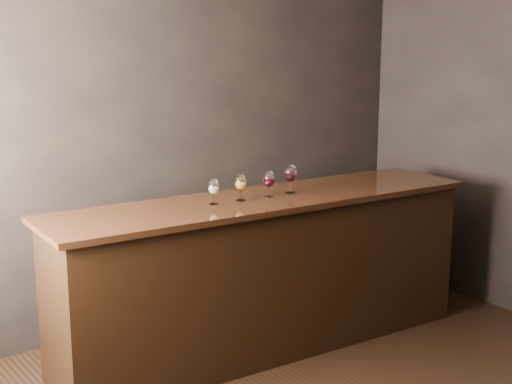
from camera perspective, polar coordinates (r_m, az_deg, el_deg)
room_shell at (r=3.95m, az=4.44°, el=4.51°), size 5.02×4.52×2.81m
bar_counter at (r=5.44m, az=0.79°, el=-6.73°), size 3.30×0.90×1.14m
bar_top at (r=5.28m, az=0.81°, el=-0.64°), size 3.41×0.98×0.04m
back_bar_shelf at (r=6.09m, az=-3.68°, el=-6.16°), size 2.35×0.40×0.85m
glass_white at (r=5.04m, az=-3.42°, el=0.34°), size 0.07×0.07×0.17m
glass_amber at (r=5.14m, az=-1.24°, el=0.69°), size 0.08×0.08×0.19m
glass_red_a at (r=5.25m, az=1.03°, el=0.96°), size 0.08×0.08×0.19m
glass_red_b at (r=5.40m, az=2.76°, el=1.40°), size 0.09×0.09×0.21m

